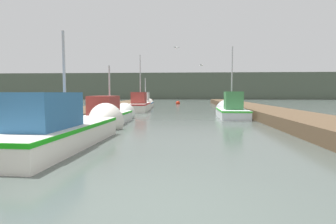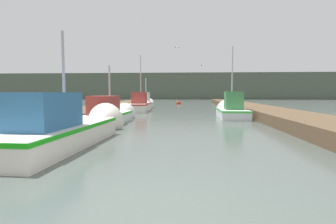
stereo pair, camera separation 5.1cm
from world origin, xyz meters
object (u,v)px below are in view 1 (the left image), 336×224
fishing_boat_2 (231,110)px  mooring_piling_1 (240,105)px  fishing_boat_0 (72,127)px  seagull_lead (176,48)px  fishing_boat_1 (111,114)px  channel_buoy (178,103)px  fishing_boat_4 (146,103)px  mooring_piling_0 (228,103)px  fishing_boat_3 (141,105)px  seagull_1 (201,65)px

fishing_boat_2 → mooring_piling_1: size_ratio=3.52×
fishing_boat_0 → mooring_piling_1: (7.33, 10.49, 0.21)m
fishing_boat_2 → seagull_lead: size_ratio=9.14×
fishing_boat_1 → channel_buoy: bearing=84.1°
fishing_boat_0 → fishing_boat_4: 18.96m
mooring_piling_0 → channel_buoy: bearing=118.9°
fishing_boat_1 → fishing_boat_2: fishing_boat_2 is taller
fishing_boat_3 → fishing_boat_4: fishing_boat_3 is taller
fishing_boat_3 → channel_buoy: 12.40m
fishing_boat_0 → mooring_piling_1: fishing_boat_0 is taller
fishing_boat_4 → seagull_lead: 8.12m
fishing_boat_0 → fishing_boat_2: (6.36, 8.69, -0.03)m
mooring_piling_0 → mooring_piling_1: bearing=-91.9°
fishing_boat_2 → fishing_boat_4: 12.36m
fishing_boat_2 → channel_buoy: bearing=103.8°
mooring_piling_0 → seagull_1: 5.31m
fishing_boat_2 → mooring_piling_1: fishing_boat_2 is taller
seagull_1 → fishing_boat_4: bearing=-114.5°
fishing_boat_2 → seagull_lead: (-3.55, 4.50, 4.64)m
fishing_boat_4 → mooring_piling_0: (8.08, -1.67, 0.12)m
seagull_1 → mooring_piling_0: bearing=158.0°
fishing_boat_0 → fishing_boat_3: fishing_boat_3 is taller
fishing_boat_1 → fishing_boat_2: bearing=30.9°
fishing_boat_1 → fishing_boat_2: size_ratio=1.12×
fishing_boat_4 → mooring_piling_0: bearing=-14.4°
fishing_boat_1 → seagull_lead: size_ratio=10.22×
fishing_boat_1 → fishing_boat_4: bearing=93.0°
fishing_boat_1 → fishing_boat_3: 9.15m
fishing_boat_2 → seagull_lead: seagull_lead is taller
fishing_boat_1 → mooring_piling_1: size_ratio=3.93×
fishing_boat_0 → fishing_boat_1: bearing=95.0°
fishing_boat_3 → mooring_piling_1: size_ratio=4.33×
fishing_boat_1 → channel_buoy: fishing_boat_1 is taller
mooring_piling_0 → seagull_1: (-2.71, -3.24, 3.22)m
fishing_boat_2 → seagull_1: bearing=107.6°
seagull_lead → seagull_1: 2.56m
fishing_boat_0 → seagull_lead: size_ratio=12.19×
fishing_boat_0 → seagull_1: 15.22m
fishing_boat_1 → seagull_1: seagull_1 is taller
fishing_boat_1 → mooring_piling_0: (7.75, 12.26, 0.12)m
fishing_boat_1 → fishing_boat_3: (-0.04, 9.15, 0.07)m
fishing_boat_3 → mooring_piling_0: (7.79, 3.11, 0.05)m
fishing_boat_3 → mooring_piling_1: fishing_boat_3 is taller
mooring_piling_1 → seagull_lead: size_ratio=2.60×
fishing_boat_4 → fishing_boat_3: bearing=-89.2°
fishing_boat_3 → seagull_lead: seagull_lead is taller
fishing_boat_4 → seagull_1: bearing=-45.1°
fishing_boat_2 → seagull_1: fishing_boat_2 is taller
fishing_boat_1 → channel_buoy: size_ratio=5.11×
seagull_lead → fishing_boat_4: bearing=-93.0°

